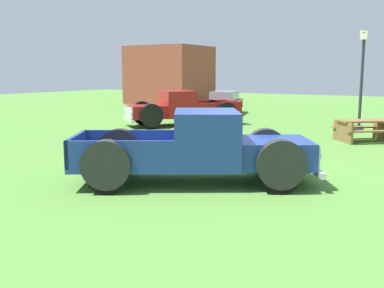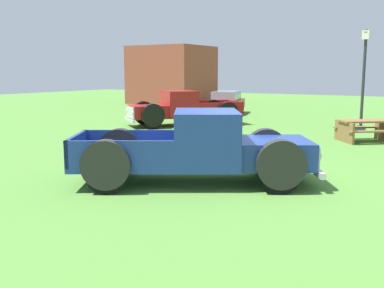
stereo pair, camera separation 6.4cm
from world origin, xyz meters
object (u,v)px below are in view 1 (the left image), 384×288
at_px(picnic_table, 364,128).
at_px(trash_can, 211,125).
at_px(pickup_truck_foreground, 209,149).
at_px(sedan_distant_a, 224,102).
at_px(pickup_truck_behind_right, 176,109).
at_px(lamp_post_near, 362,79).

height_order(picnic_table, trash_can, trash_can).
xyz_separation_m(pickup_truck_foreground, trash_can, (-3.47, 6.46, -0.31)).
distance_m(picnic_table, trash_can, 5.62).
bearing_deg(trash_can, sedan_distant_a, 113.98).
bearing_deg(trash_can, pickup_truck_behind_right, 143.27).
height_order(pickup_truck_foreground, pickup_truck_behind_right, pickup_truck_foreground).
height_order(pickup_truck_behind_right, picnic_table, pickup_truck_behind_right).
distance_m(pickup_truck_foreground, trash_can, 7.34).
bearing_deg(pickup_truck_behind_right, picnic_table, -3.72).
relative_size(sedan_distant_a, lamp_post_near, 1.04).
bearing_deg(pickup_truck_behind_right, lamp_post_near, 15.42).
bearing_deg(sedan_distant_a, picnic_table, -36.74).
relative_size(sedan_distant_a, trash_can, 4.64).
height_order(pickup_truck_foreground, sedan_distant_a, pickup_truck_foreground).
distance_m(pickup_truck_foreground, pickup_truck_behind_right, 11.08).
xyz_separation_m(pickup_truck_foreground, pickup_truck_behind_right, (-6.67, 8.85, -0.01)).
xyz_separation_m(picnic_table, trash_can, (-5.32, -1.84, -0.01)).
height_order(pickup_truck_foreground, lamp_post_near, lamp_post_near).
bearing_deg(trash_can, pickup_truck_foreground, -61.76).
height_order(sedan_distant_a, trash_can, sedan_distant_a).
distance_m(pickup_truck_foreground, sedan_distant_a, 16.83).
bearing_deg(sedan_distant_a, trash_can, -66.02).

